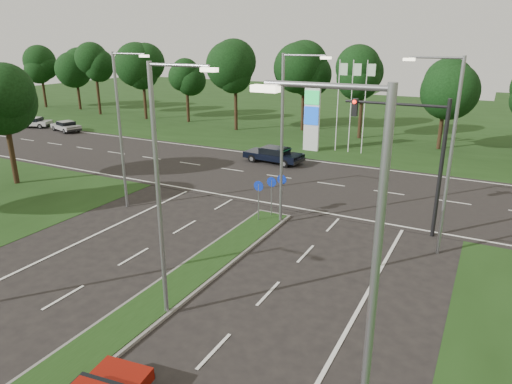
% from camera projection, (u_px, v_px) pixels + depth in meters
% --- Properties ---
extents(verge_far, '(160.00, 50.00, 0.02)m').
position_uv_depth(verge_far, '(402.00, 119.00, 58.35)').
color(verge_far, '#193311').
rests_on(verge_far, ground).
extents(cross_road, '(160.00, 12.00, 0.02)m').
position_uv_depth(cross_road, '(317.00, 182.00, 32.31)').
color(cross_road, black).
rests_on(cross_road, ground).
extents(median_kerb, '(2.00, 26.00, 0.12)m').
position_uv_depth(median_kerb, '(111.00, 336.00, 15.50)').
color(median_kerb, slate).
rests_on(median_kerb, ground).
extents(streetlight_median_near, '(2.53, 0.22, 9.00)m').
position_uv_depth(streetlight_median_near, '(162.00, 184.00, 15.14)').
color(streetlight_median_near, gray).
rests_on(streetlight_median_near, ground).
extents(streetlight_median_far, '(2.53, 0.22, 9.00)m').
position_uv_depth(streetlight_median_far, '(286.00, 132.00, 23.54)').
color(streetlight_median_far, gray).
rests_on(streetlight_median_far, ground).
extents(streetlight_left_far, '(2.53, 0.22, 9.00)m').
position_uv_depth(streetlight_left_far, '(122.00, 124.00, 25.95)').
color(streetlight_left_far, gray).
rests_on(streetlight_left_far, ground).
extents(streetlight_right_far, '(2.53, 0.22, 9.00)m').
position_uv_depth(streetlight_right_far, '(447.00, 148.00, 20.11)').
color(streetlight_right_far, gray).
rests_on(streetlight_right_far, ground).
extents(streetlight_right_near, '(2.53, 0.22, 9.00)m').
position_uv_depth(streetlight_right_near, '(361.00, 301.00, 8.35)').
color(streetlight_right_near, gray).
rests_on(streetlight_right_near, ground).
extents(traffic_signal, '(5.10, 0.42, 7.00)m').
position_uv_depth(traffic_signal, '(416.00, 145.00, 22.63)').
color(traffic_signal, black).
rests_on(traffic_signal, ground).
extents(median_signs, '(1.16, 1.76, 2.38)m').
position_uv_depth(median_signs, '(271.00, 189.00, 25.39)').
color(median_signs, gray).
rests_on(median_signs, ground).
extents(gas_pylon, '(5.80, 1.26, 8.00)m').
position_uv_depth(gas_pylon, '(314.00, 116.00, 40.56)').
color(gas_pylon, silver).
rests_on(gas_pylon, ground).
extents(tree_left_far, '(5.20, 5.20, 8.86)m').
position_uv_depth(tree_left_far, '(9.00, 96.00, 29.80)').
color(tree_left_far, black).
rests_on(tree_left_far, ground).
extents(treeline_far, '(6.00, 6.00, 9.90)m').
position_uv_depth(treeline_far, '(380.00, 70.00, 43.48)').
color(treeline_far, black).
rests_on(treeline_far, ground).
extents(navy_sedan, '(4.90, 2.35, 1.30)m').
position_uv_depth(navy_sedan, '(274.00, 155.00, 37.24)').
color(navy_sedan, black).
rests_on(navy_sedan, ground).
extents(far_car_a, '(4.30, 2.73, 1.15)m').
position_uv_depth(far_car_a, '(66.00, 126.00, 50.01)').
color(far_car_a, '#A6A6A6').
rests_on(far_car_a, ground).
extents(far_car_b, '(4.34, 3.11, 1.15)m').
position_uv_depth(far_car_b, '(33.00, 122.00, 52.25)').
color(far_car_b, silver).
rests_on(far_car_b, ground).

